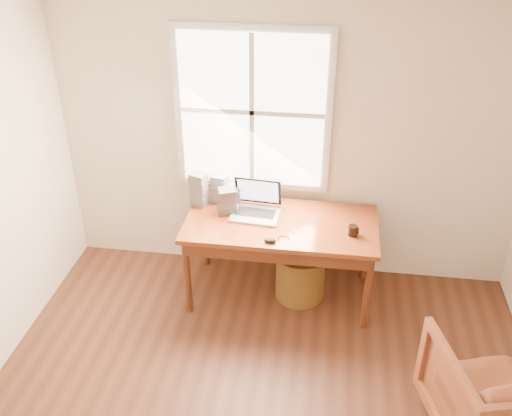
# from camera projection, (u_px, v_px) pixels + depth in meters

# --- Properties ---
(room_shell) EXTENTS (4.04, 4.54, 2.64)m
(room_shell) POSITION_uv_depth(u_px,v_px,m) (247.00, 291.00, 3.06)
(room_shell) COLOR #532C1C
(room_shell) RESTS_ON ground
(desk) EXTENTS (1.60, 0.80, 0.04)m
(desk) POSITION_uv_depth(u_px,v_px,m) (281.00, 224.00, 4.75)
(desk) COLOR brown
(desk) RESTS_ON room_shell
(armchair) EXTENTS (0.98, 0.99, 0.74)m
(armchair) POSITION_uv_depth(u_px,v_px,m) (498.00, 391.00, 3.68)
(armchair) COLOR brown
(armchair) RESTS_ON room_shell
(wicker_stool) EXTENTS (0.48, 0.48, 0.43)m
(wicker_stool) POSITION_uv_depth(u_px,v_px,m) (300.00, 275.00, 4.99)
(wicker_stool) COLOR brown
(wicker_stool) RESTS_ON room_shell
(laptop) EXTENTS (0.41, 0.42, 0.28)m
(laptop) POSITION_uv_depth(u_px,v_px,m) (255.00, 202.00, 4.74)
(laptop) COLOR #B1B3B8
(laptop) RESTS_ON desk
(mouse) EXTENTS (0.10, 0.06, 0.03)m
(mouse) POSITION_uv_depth(u_px,v_px,m) (270.00, 240.00, 4.47)
(mouse) COLOR black
(mouse) RESTS_ON desk
(coffee_mug) EXTENTS (0.10, 0.10, 0.09)m
(coffee_mug) POSITION_uv_depth(u_px,v_px,m) (353.00, 231.00, 4.54)
(coffee_mug) COLOR black
(coffee_mug) RESTS_ON desk
(cd_stack_a) EXTENTS (0.16, 0.15, 0.26)m
(cd_stack_a) POSITION_uv_depth(u_px,v_px,m) (220.00, 189.00, 4.96)
(cd_stack_a) COLOR #B0B2BC
(cd_stack_a) RESTS_ON desk
(cd_stack_b) EXTENTS (0.18, 0.17, 0.23)m
(cd_stack_b) POSITION_uv_depth(u_px,v_px,m) (227.00, 201.00, 4.81)
(cd_stack_b) COLOR #242429
(cd_stack_b) RESTS_ON desk
(cd_stack_c) EXTENTS (0.16, 0.15, 0.30)m
(cd_stack_c) POSITION_uv_depth(u_px,v_px,m) (199.00, 189.00, 4.92)
(cd_stack_c) COLOR #A9AAB7
(cd_stack_c) RESTS_ON desk
(cd_stack_d) EXTENTS (0.16, 0.15, 0.17)m
(cd_stack_d) POSITION_uv_depth(u_px,v_px,m) (232.00, 193.00, 4.99)
(cd_stack_d) COLOR silver
(cd_stack_d) RESTS_ON desk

